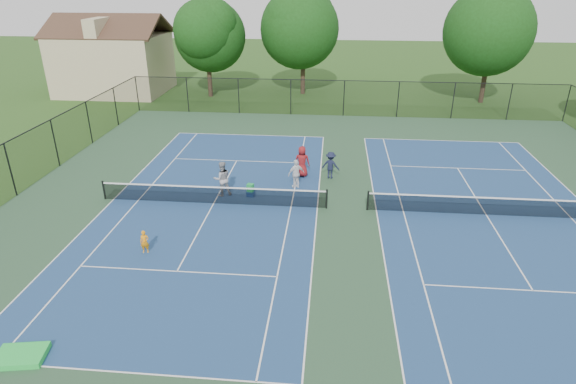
# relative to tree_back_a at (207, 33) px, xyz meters

# --- Properties ---
(ground) EXTENTS (140.00, 140.00, 0.00)m
(ground) POSITION_rel_tree_back_a_xyz_m (13.00, -24.00, -6.04)
(ground) COLOR #234716
(ground) RESTS_ON ground
(court_pad) EXTENTS (36.00, 36.00, 0.01)m
(court_pad) POSITION_rel_tree_back_a_xyz_m (13.00, -24.00, -6.03)
(court_pad) COLOR #294A33
(court_pad) RESTS_ON ground
(tennis_court_left) EXTENTS (12.00, 23.83, 1.07)m
(tennis_court_left) POSITION_rel_tree_back_a_xyz_m (6.00, -24.00, -5.94)
(tennis_court_left) COLOR navy
(tennis_court_left) RESTS_ON ground
(tennis_court_right) EXTENTS (12.00, 23.83, 1.07)m
(tennis_court_right) POSITION_rel_tree_back_a_xyz_m (20.00, -24.00, -5.94)
(tennis_court_right) COLOR navy
(tennis_court_right) RESTS_ON ground
(perimeter_fence) EXTENTS (36.08, 36.08, 3.02)m
(perimeter_fence) POSITION_rel_tree_back_a_xyz_m (13.00, -24.00, -4.44)
(perimeter_fence) COLOR black
(perimeter_fence) RESTS_ON ground
(tree_back_a) EXTENTS (6.80, 6.80, 9.15)m
(tree_back_a) POSITION_rel_tree_back_a_xyz_m (0.00, 0.00, 0.00)
(tree_back_a) COLOR #2D2116
(tree_back_a) RESTS_ON ground
(tree_back_b) EXTENTS (7.60, 7.60, 10.03)m
(tree_back_b) POSITION_rel_tree_back_a_xyz_m (9.00, 2.00, 0.56)
(tree_back_b) COLOR #2D2116
(tree_back_b) RESTS_ON ground
(tree_back_d) EXTENTS (7.80, 7.80, 10.37)m
(tree_back_d) POSITION_rel_tree_back_a_xyz_m (26.00, 0.00, 0.79)
(tree_back_d) COLOR #2D2116
(tree_back_d) RESTS_ON ground
(clapboard_house) EXTENTS (10.80, 8.10, 7.65)m
(clapboard_house) POSITION_rel_tree_back_a_xyz_m (-10.00, 1.00, -2.95)
(clapboard_house) COLOR tan
(clapboard_house) RESTS_ON ground
(child_player) EXTENTS (0.42, 0.31, 1.05)m
(child_player) POSITION_rel_tree_back_a_xyz_m (4.20, -29.07, -5.51)
(child_player) COLOR orange
(child_player) RESTS_ON ground
(instructor) EXTENTS (1.17, 1.07, 1.96)m
(instructor) POSITION_rel_tree_back_a_xyz_m (6.26, -22.89, -5.06)
(instructor) COLOR #9C9C9F
(instructor) RESTS_ON ground
(bystander_a) EXTENTS (1.06, 0.83, 1.68)m
(bystander_a) POSITION_rel_tree_back_a_xyz_m (10.18, -21.50, -5.20)
(bystander_a) COLOR white
(bystander_a) RESTS_ON ground
(bystander_b) EXTENTS (1.18, 0.87, 1.64)m
(bystander_b) POSITION_rel_tree_back_a_xyz_m (12.09, -19.91, -5.22)
(bystander_b) COLOR #161B32
(bystander_b) RESTS_ON ground
(bystander_c) EXTENTS (0.92, 0.61, 1.86)m
(bystander_c) POSITION_rel_tree_back_a_xyz_m (10.39, -19.75, -5.11)
(bystander_c) COLOR maroon
(bystander_c) RESTS_ON ground
(ball_crate) EXTENTS (0.46, 0.39, 0.29)m
(ball_crate) POSITION_rel_tree_back_a_xyz_m (7.80, -22.90, -5.89)
(ball_crate) COLOR navy
(ball_crate) RESTS_ON ground
(ball_hopper) EXTENTS (0.39, 0.35, 0.44)m
(ball_hopper) POSITION_rel_tree_back_a_xyz_m (7.80, -22.90, -5.53)
(ball_hopper) COLOR green
(ball_hopper) RESTS_ON ball_crate
(green_tarp) EXTENTS (1.65, 1.28, 0.20)m
(green_tarp) POSITION_rel_tree_back_a_xyz_m (2.58, -35.61, -5.93)
(green_tarp) COLOR green
(green_tarp) RESTS_ON ground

